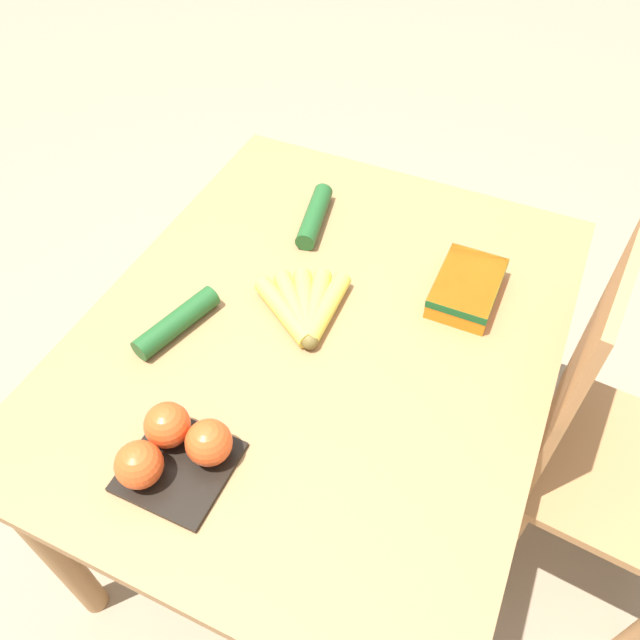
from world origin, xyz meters
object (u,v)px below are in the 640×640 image
Objects in this scene: cucumber_far at (177,322)px; chair at (604,444)px; carrot_bag at (467,286)px; banana_bunch at (305,309)px; tomato_pack at (173,448)px; cucumber_near at (315,216)px.

chair is at bearing 106.17° from cucumber_far.
banana_bunch is at bearing -56.74° from carrot_bag.
tomato_pack is (0.39, -0.06, 0.02)m from banana_bunch.
cucumber_near is at bearing -102.23° from carrot_bag.
banana_bunch is at bearing 171.64° from tomato_pack.
cucumber_far is at bearing -15.18° from cucumber_near.
carrot_bag is (-0.19, 0.29, 0.01)m from banana_bunch.
cucumber_far is (0.25, -0.88, 0.25)m from chair.
chair is 5.69× the size of tomato_pack.
carrot_bag is 0.40m from cucumber_near.
tomato_pack is at bearing 4.05° from cucumber_near.
tomato_pack is 0.67m from cucumber_near.
cucumber_far is (0.14, -0.22, 0.00)m from banana_bunch.
banana_bunch is at bearing 123.27° from cucumber_far.
chair is 0.92m from tomato_pack.
carrot_bag is at bearing 149.37° from tomato_pack.
carrot_bag is 0.94× the size of cucumber_near.
chair reaches higher than cucumber_far.
cucumber_far is (-0.25, -0.16, -0.02)m from tomato_pack.
cucumber_far is at bearing -56.74° from carrot_bag.
cucumber_near reaches higher than banana_bunch.
banana_bunch is 0.40m from tomato_pack.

